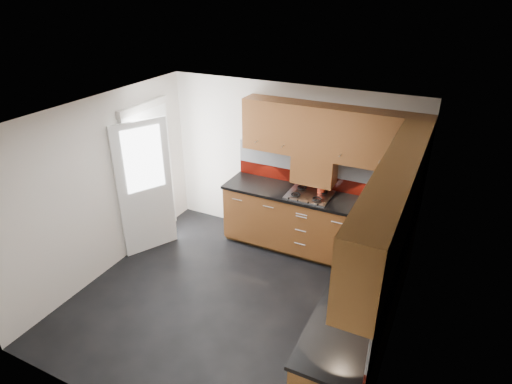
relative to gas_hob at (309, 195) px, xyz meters
The scene contains 14 objects.
room 1.63m from the gas_hob, 107.03° to the right, with size 4.00×3.80×2.64m.
base_cabinets 1.10m from the gas_hob, 50.68° to the right, with size 2.70×3.20×0.95m.
countertop 0.98m from the gas_hob, 51.77° to the right, with size 2.72×3.22×0.04m.
backsplash 1.02m from the gas_hob, 33.29° to the right, with size 2.70×3.20×0.54m.
upper_cabinets 1.36m from the gas_hob, 41.51° to the right, with size 2.50×3.20×0.72m.
extractor_hood 0.36m from the gas_hob, 90.00° to the left, with size 0.60×0.33×0.40m, color brown.
glass_cabinet 1.61m from the gas_hob, 17.77° to the right, with size 0.32×0.80×0.66m.
back_door 2.35m from the gas_hob, 162.09° to the right, with size 0.42×1.19×2.04m.
gas_hob is the anchor object (origin of this frame).
utensil_pot 0.20m from the gas_hob, 43.67° to the left, with size 0.11×0.11×0.39m.
toaster 1.01m from the gas_hob, 10.13° to the left, with size 0.29×0.24×0.18m.
food_processor 1.39m from the gas_hob, 29.12° to the right, with size 0.19×0.19×0.32m.
paper_towel 2.05m from the gas_hob, 51.73° to the right, with size 0.12×0.12×0.25m, color white.
orange_cloth 1.34m from the gas_hob, 34.08° to the right, with size 0.15×0.13×0.02m, color orange.
Camera 1 is at (2.13, -3.66, 3.66)m, focal length 30.00 mm.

